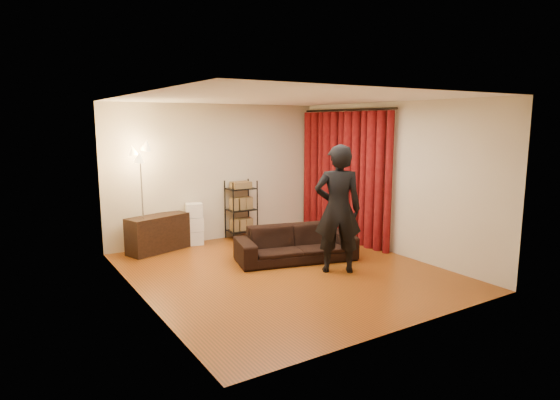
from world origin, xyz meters
TOP-DOWN VIEW (x-y plane):
  - floor at (0.00, 0.00)m, footprint 5.00×5.00m
  - ceiling at (0.00, 0.00)m, footprint 5.00×5.00m
  - wall_back at (0.00, 2.50)m, footprint 5.00×0.00m
  - wall_front at (0.00, -2.50)m, footprint 5.00×0.00m
  - wall_left at (-2.25, 0.00)m, footprint 0.00×5.00m
  - wall_right at (2.25, 0.00)m, footprint 0.00×5.00m
  - curtain_rod at (2.15, 1.12)m, footprint 0.04×2.65m
  - curtain at (2.13, 1.12)m, footprint 0.22×2.65m
  - sofa at (0.48, 0.40)m, footprint 2.16×1.26m
  - person at (0.70, -0.45)m, footprint 0.88×0.80m
  - media_cabinet at (-1.33, 2.23)m, footprint 1.22×0.76m
  - storage_boxes at (-0.59, 2.31)m, footprint 0.38×0.33m
  - wire_shelf at (0.41, 2.28)m, footprint 0.58×0.43m
  - floor_lamp at (-1.63, 2.10)m, footprint 0.42×0.42m

SIDE VIEW (x-z plane):
  - floor at x=0.00m, z-range 0.00..0.00m
  - sofa at x=0.48m, z-range 0.00..0.59m
  - media_cabinet at x=-1.33m, z-range 0.00..0.67m
  - storage_boxes at x=-0.59m, z-range 0.00..0.81m
  - wire_shelf at x=0.41m, z-range 0.00..1.19m
  - floor_lamp at x=-1.63m, z-range 0.00..1.96m
  - person at x=0.70m, z-range 0.00..2.02m
  - curtain at x=2.13m, z-range 0.00..2.55m
  - wall_back at x=0.00m, z-range -1.15..3.85m
  - wall_front at x=0.00m, z-range -1.15..3.85m
  - wall_left at x=-2.25m, z-range -1.15..3.85m
  - wall_right at x=2.25m, z-range -1.15..3.85m
  - curtain_rod at x=2.15m, z-range 2.56..2.60m
  - ceiling at x=0.00m, z-range 2.70..2.70m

